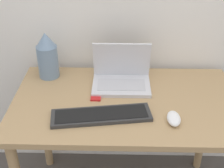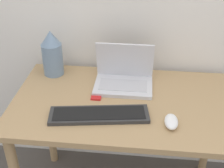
# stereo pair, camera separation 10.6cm
# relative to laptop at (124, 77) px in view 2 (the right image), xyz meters

# --- Properties ---
(desk) EXTENTS (1.15, 0.67, 0.74)m
(desk) POSITION_rel_laptop_xyz_m (0.02, -0.15, -0.15)
(desk) COLOR tan
(desk) RESTS_ON ground_plane
(laptop) EXTENTS (0.31, 0.22, 0.23)m
(laptop) POSITION_rel_laptop_xyz_m (0.00, 0.00, 0.00)
(laptop) COLOR silver
(laptop) RESTS_ON desk
(keyboard) EXTENTS (0.48, 0.19, 0.02)m
(keyboard) POSITION_rel_laptop_xyz_m (-0.09, -0.29, -0.04)
(keyboard) COLOR #2D2D2D
(keyboard) RESTS_ON desk
(mouse) EXTENTS (0.06, 0.11, 0.04)m
(mouse) POSITION_rel_laptop_xyz_m (0.24, -0.32, -0.03)
(mouse) COLOR white
(mouse) RESTS_ON desk
(vase) EXTENTS (0.11, 0.11, 0.26)m
(vase) POSITION_rel_laptop_xyz_m (-0.41, 0.08, 0.08)
(vase) COLOR slate
(vase) RESTS_ON desk
(mp3_player) EXTENTS (0.05, 0.07, 0.01)m
(mp3_player) POSITION_rel_laptop_xyz_m (-0.13, -0.13, -0.05)
(mp3_player) COLOR red
(mp3_player) RESTS_ON desk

